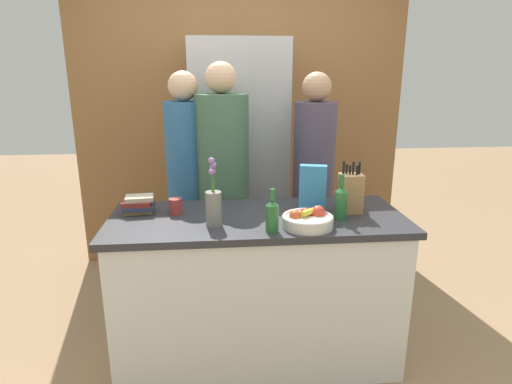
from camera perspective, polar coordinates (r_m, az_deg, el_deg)
The scene contains 15 objects.
ground_plane at distance 2.90m, azimuth 0.17°, elevation -20.76°, with size 14.00×14.00×0.00m, color #A37F5B.
kitchen_island at distance 2.65m, azimuth 0.18°, elevation -12.69°, with size 1.70×0.69×0.92m.
back_wall_wood at distance 3.91m, azimuth -2.06°, elevation 9.61°, with size 2.90×0.12×2.60m.
refrigerator at distance 3.60m, azimuth -2.28°, elevation 3.97°, with size 0.77×0.63×1.97m.
fruit_bowl at distance 2.31m, azimuth 6.92°, elevation -3.63°, with size 0.27×0.27×0.10m.
knife_block at distance 2.56m, azimuth 12.47°, elevation -0.09°, with size 0.13×0.11×0.30m.
flower_vase at distance 2.29m, azimuth -5.68°, elevation -1.71°, with size 0.09×0.09×0.37m.
cereal_box at distance 2.52m, azimuth 7.57°, elevation 0.44°, with size 0.17×0.10×0.28m.
coffee_mug at distance 2.53m, azimuth -10.69°, elevation -1.84°, with size 0.08×0.11×0.09m.
book_stack at distance 2.60m, azimuth -15.38°, elevation -1.61°, with size 0.19×0.15×0.10m.
bottle_oil at distance 2.20m, azimuth 2.17°, elevation -3.09°, with size 0.07×0.07×0.23m.
bottle_vinegar at distance 2.43m, azimuth 11.26°, elevation -1.28°, with size 0.07×0.07×0.26m.
person_at_sink at distance 3.08m, azimuth -9.18°, elevation 1.86°, with size 0.28×0.28×1.73m.
person_in_blue at distance 3.01m, azimuth -4.42°, elevation 1.95°, with size 0.37×0.37×1.79m.
person_in_red_tee at distance 3.11m, azimuth 7.66°, elevation 1.91°, with size 0.30×0.30×1.72m.
Camera 1 is at (-0.23, -2.31, 1.74)m, focal length 30.00 mm.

